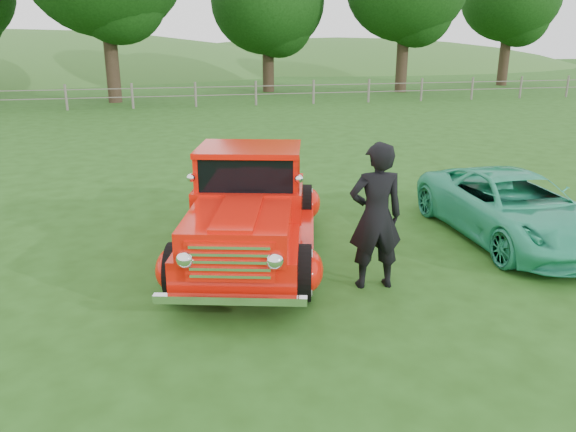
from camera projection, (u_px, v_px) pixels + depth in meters
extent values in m
plane|color=#1F4512|center=(316.00, 308.00, 7.26)|extent=(140.00, 140.00, 0.00)
ellipsoid|color=#316826|center=(1.00, 119.00, 58.77)|extent=(84.00, 60.00, 18.00)
ellipsoid|color=#316826|center=(336.00, 96.00, 70.21)|extent=(72.00, 52.00, 14.00)
cube|color=#6A6359|center=(196.00, 96.00, 27.50)|extent=(48.00, 0.04, 0.04)
cube|color=#6A6359|center=(195.00, 87.00, 27.38)|extent=(48.00, 0.04, 0.04)
cylinder|color=black|center=(111.00, 55.00, 28.86)|extent=(0.70, 0.70, 4.84)
cylinder|color=black|center=(268.00, 61.00, 34.65)|extent=(0.70, 0.70, 3.74)
ellipsoid|color=black|center=(268.00, 2.00, 33.61)|extent=(6.80, 6.80, 6.12)
cylinder|color=black|center=(402.00, 55.00, 34.39)|extent=(0.70, 0.70, 4.40)
cylinder|color=black|center=(505.00, 55.00, 39.12)|extent=(0.70, 0.70, 4.18)
cylinder|color=black|center=(177.00, 271.00, 7.45)|extent=(0.43, 0.80, 0.76)
cylinder|color=black|center=(302.00, 273.00, 7.38)|extent=(0.43, 0.80, 0.76)
cylinder|color=black|center=(216.00, 204.00, 10.40)|extent=(0.43, 0.80, 0.76)
cylinder|color=black|center=(305.00, 205.00, 10.33)|extent=(0.43, 0.80, 0.76)
cube|color=red|center=(251.00, 220.00, 8.83)|extent=(2.71, 4.86, 0.44)
ellipsoid|color=red|center=(172.00, 268.00, 7.44)|extent=(0.60, 0.83, 0.54)
ellipsoid|color=red|center=(308.00, 270.00, 7.37)|extent=(0.60, 0.83, 0.54)
ellipsoid|color=red|center=(212.00, 202.00, 10.39)|extent=(0.60, 0.83, 0.54)
ellipsoid|color=red|center=(309.00, 203.00, 10.32)|extent=(0.60, 0.83, 0.54)
cube|color=red|center=(238.00, 230.00, 7.23)|extent=(1.70, 1.89, 0.42)
cube|color=red|center=(250.00, 197.00, 8.61)|extent=(1.89, 1.72, 0.44)
cube|color=black|center=(250.00, 167.00, 8.46)|extent=(1.69, 1.46, 0.50)
cube|color=red|center=(249.00, 149.00, 8.38)|extent=(1.79, 1.58, 0.08)
cube|color=red|center=(259.00, 177.00, 10.00)|extent=(1.65, 2.19, 0.45)
cube|color=white|center=(230.00, 262.00, 6.50)|extent=(1.05, 0.38, 0.50)
cube|color=white|center=(230.00, 300.00, 6.54)|extent=(1.77, 0.57, 0.10)
cube|color=white|center=(264.00, 190.00, 11.18)|extent=(1.68, 0.55, 0.10)
imported|color=#2BAD80|center=(513.00, 207.00, 9.55)|extent=(1.96, 4.13, 1.14)
imported|color=black|center=(376.00, 216.00, 7.59)|extent=(0.78, 0.55, 2.05)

